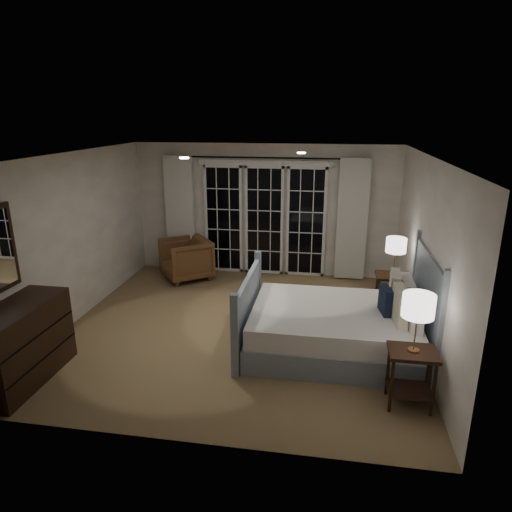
% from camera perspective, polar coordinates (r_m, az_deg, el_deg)
% --- Properties ---
extents(floor, '(5.00, 5.00, 0.00)m').
position_cam_1_polar(floor, '(6.83, -2.08, -8.90)').
color(floor, olive).
rests_on(floor, ground).
extents(ceiling, '(5.00, 5.00, 0.00)m').
position_cam_1_polar(ceiling, '(6.14, -2.34, 12.49)').
color(ceiling, silver).
rests_on(ceiling, wall_back).
extents(wall_left, '(0.02, 5.00, 2.50)m').
position_cam_1_polar(wall_left, '(7.29, -21.86, 2.03)').
color(wall_left, white).
rests_on(wall_left, floor).
extents(wall_right, '(0.02, 5.00, 2.50)m').
position_cam_1_polar(wall_right, '(6.38, 20.38, 0.13)').
color(wall_right, white).
rests_on(wall_right, floor).
extents(wall_back, '(5.00, 0.02, 2.50)m').
position_cam_1_polar(wall_back, '(8.77, 1.07, 5.72)').
color(wall_back, white).
rests_on(wall_back, floor).
extents(wall_front, '(5.00, 0.02, 2.50)m').
position_cam_1_polar(wall_front, '(4.11, -9.25, -8.41)').
color(wall_front, white).
rests_on(wall_front, floor).
extents(french_doors, '(2.50, 0.04, 2.20)m').
position_cam_1_polar(french_doors, '(8.76, 1.03, 4.65)').
color(french_doors, black).
rests_on(french_doors, wall_back).
extents(curtain_rod, '(3.50, 0.03, 0.03)m').
position_cam_1_polar(curtain_rod, '(8.52, 1.01, 12.19)').
color(curtain_rod, black).
rests_on(curtain_rod, wall_back).
extents(curtain_left, '(0.55, 0.10, 2.25)m').
position_cam_1_polar(curtain_left, '(9.06, -9.47, 5.22)').
color(curtain_left, silver).
rests_on(curtain_left, curtain_rod).
extents(curtain_right, '(0.55, 0.10, 2.25)m').
position_cam_1_polar(curtain_right, '(8.59, 11.93, 4.43)').
color(curtain_right, silver).
rests_on(curtain_right, curtain_rod).
extents(downlight_a, '(0.12, 0.12, 0.01)m').
position_cam_1_polar(downlight_a, '(6.63, 5.70, 12.70)').
color(downlight_a, white).
rests_on(downlight_a, ceiling).
extents(downlight_b, '(0.12, 0.12, 0.01)m').
position_cam_1_polar(downlight_b, '(5.91, -8.97, 12.01)').
color(downlight_b, white).
rests_on(downlight_b, ceiling).
extents(bed, '(2.34, 1.69, 1.37)m').
position_cam_1_polar(bed, '(6.18, 10.16, -8.63)').
color(bed, gray).
rests_on(bed, floor).
extents(nightstand_left, '(0.50, 0.40, 0.65)m').
position_cam_1_polar(nightstand_left, '(5.24, 18.82, -13.28)').
color(nightstand_left, black).
rests_on(nightstand_left, floor).
extents(nightstand_right, '(0.51, 0.41, 0.67)m').
position_cam_1_polar(nightstand_right, '(7.36, 16.63, -3.93)').
color(nightstand_right, black).
rests_on(nightstand_right, floor).
extents(lamp_left, '(0.33, 0.33, 0.63)m').
position_cam_1_polar(lamp_left, '(4.92, 19.64, -5.93)').
color(lamp_left, '#AC7445').
rests_on(lamp_left, nightstand_left).
extents(lamp_right, '(0.30, 0.30, 0.58)m').
position_cam_1_polar(lamp_right, '(7.14, 17.11, 1.25)').
color(lamp_right, '#AC7445').
rests_on(lamp_right, nightstand_right).
extents(armchair, '(1.18, 1.17, 0.77)m').
position_cam_1_polar(armchair, '(8.74, -8.74, -0.36)').
color(armchair, brown).
rests_on(armchair, floor).
extents(dresser, '(0.56, 1.33, 0.94)m').
position_cam_1_polar(dresser, '(6.03, -27.38, -9.76)').
color(dresser, black).
rests_on(dresser, floor).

